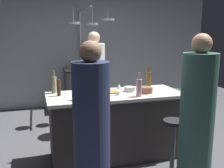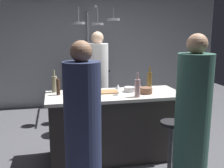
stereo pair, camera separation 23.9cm
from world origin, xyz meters
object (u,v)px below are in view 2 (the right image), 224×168
pepper_mill (58,87)px  wine_bottle_green (79,89)px  mixing_bowl_steel (130,89)px  wine_glass_near_left_guest (92,90)px  wine_bottle_rose (137,88)px  cutting_board (106,92)px  stove_range (90,88)px  mixing_bowl_wooden (146,91)px  wine_glass_by_chef (118,87)px  bar_stool_right (170,146)px  bar_stool_left (84,155)px  chef (98,86)px  guest_left (83,135)px  guest_right (192,123)px  wine_bottle_white (54,84)px  potted_plant (183,100)px  wine_bottle_amber (149,81)px

pepper_mill → wine_bottle_green: bearing=-47.7°
mixing_bowl_steel → wine_glass_near_left_guest: bearing=-157.0°
wine_bottle_rose → cutting_board: bearing=136.8°
stove_range → mixing_bowl_wooden: size_ratio=5.20×
cutting_board → wine_glass_by_chef: size_ratio=2.19×
bar_stool_right → wine_glass_by_chef: bearing=134.0°
bar_stool_left → bar_stool_right: bearing=0.0°
chef → guest_left: (-0.48, -2.02, -0.03)m
chef → mixing_bowl_wooden: (0.46, -1.13, 0.15)m
wine_bottle_rose → mixing_bowl_wooden: 0.24m
stove_range → wine_glass_near_left_guest: size_ratio=6.10×
wine_bottle_green → wine_glass_near_left_guest: size_ratio=2.13×
wine_glass_near_left_guest → wine_glass_by_chef: same height
cutting_board → wine_glass_near_left_guest: 0.36m
guest_left → wine_bottle_green: 0.84m
wine_bottle_rose → mixing_bowl_steel: size_ratio=1.99×
stove_range → bar_stool_right: size_ratio=1.31×
guest_left → mixing_bowl_wooden: size_ratio=9.57×
mixing_bowl_steel → wine_bottle_green: bearing=-161.3°
chef → bar_stool_left: chef is taller
cutting_board → wine_bottle_rose: wine_bottle_rose is taller
wine_bottle_rose → mixing_bowl_wooden: (0.17, 0.15, -0.08)m
guest_right → pepper_mill: bearing=141.0°
bar_stool_left → wine_bottle_white: bearing=107.7°
mixing_bowl_wooden → bar_stool_right: bearing=-76.0°
guest_right → mixing_bowl_wooden: size_ratio=9.91×
potted_plant → cutting_board: size_ratio=1.62×
guest_right → pepper_mill: (-1.32, 1.07, 0.22)m
bar_stool_right → wine_glass_by_chef: 0.97m
guest_left → wine_bottle_rose: bearing=43.8°
wine_bottle_white → mixing_bowl_steel: (1.01, -0.20, -0.08)m
bar_stool_left → potted_plant: bearing=43.0°
wine_bottle_rose → pepper_mill: bearing=161.5°
guest_right → mixing_bowl_steel: size_ratio=11.03×
wine_bottle_amber → wine_glass_near_left_guest: size_ratio=2.23×
bar_stool_left → pepper_mill: pepper_mill is taller
chef → bar_stool_right: (0.59, -1.66, -0.42)m
stove_range → guest_right: guest_right is taller
wine_bottle_rose → potted_plant: bearing=48.2°
wine_bottle_green → mixing_bowl_wooden: bearing=6.0°
stove_range → bar_stool_right: bearing=-80.0°
cutting_board → mixing_bowl_steel: size_ratio=2.08×
bar_stool_right → mixing_bowl_steel: (-0.31, 0.68, 0.56)m
wine_bottle_white → mixing_bowl_steel: size_ratio=1.98×
guest_right → chef: bearing=107.6°
bar_stool_left → mixing_bowl_wooden: (0.90, 0.53, 0.56)m
bar_stool_right → wine_glass_near_left_guest: size_ratio=4.66×
wine_glass_near_left_guest → potted_plant: bearing=38.6°
guest_right → cutting_board: (-0.69, 1.07, 0.12)m
potted_plant → wine_glass_near_left_guest: wine_glass_near_left_guest is taller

